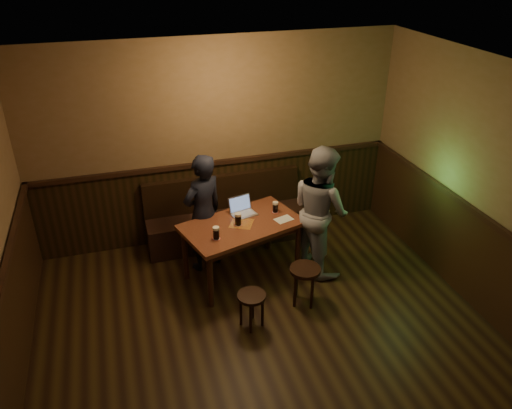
{
  "coord_description": "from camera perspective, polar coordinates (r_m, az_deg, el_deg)",
  "views": [
    {
      "loc": [
        -1.32,
        -3.19,
        3.85
      ],
      "look_at": [
        0.19,
        1.78,
        1.05
      ],
      "focal_mm": 35.0,
      "sensor_mm": 36.0,
      "label": 1
    }
  ],
  "objects": [
    {
      "name": "person_suit",
      "position": [
        6.29,
        -6.03,
        -0.97
      ],
      "size": [
        0.68,
        0.59,
        1.58
      ],
      "primitive_type": "imported",
      "rotation": [
        0.0,
        0.0,
        3.61
      ],
      "color": "black",
      "rests_on": "ground"
    },
    {
      "name": "stool_right",
      "position": [
        5.85,
        5.6,
        -8.04
      ],
      "size": [
        0.46,
        0.46,
        0.49
      ],
      "rotation": [
        0.0,
        0.0,
        0.34
      ],
      "color": "black",
      "rests_on": "ground"
    },
    {
      "name": "person_grey",
      "position": [
        6.27,
        7.35,
        -0.6
      ],
      "size": [
        0.8,
        0.94,
        1.69
      ],
      "primitive_type": "imported",
      "rotation": [
        0.0,
        0.0,
        1.79
      ],
      "color": "gray",
      "rests_on": "ground"
    },
    {
      "name": "menu",
      "position": [
        6.17,
        3.19,
        -1.69
      ],
      "size": [
        0.25,
        0.21,
        0.0
      ],
      "primitive_type": "cube",
      "rotation": [
        0.0,
        0.0,
        0.29
      ],
      "color": "silver",
      "rests_on": "pub_table"
    },
    {
      "name": "pub_table",
      "position": [
        6.13,
        -1.63,
        -2.98
      ],
      "size": [
        1.6,
        1.18,
        0.77
      ],
      "rotation": [
        0.0,
        0.0,
        0.28
      ],
      "color": "#542618",
      "rests_on": "ground"
    },
    {
      "name": "room",
      "position": [
        4.51,
        3.51,
        -7.71
      ],
      "size": [
        5.04,
        6.04,
        2.84
      ],
      "color": "black",
      "rests_on": "ground"
    },
    {
      "name": "pint_mid",
      "position": [
        6.01,
        -2.06,
        -1.69
      ],
      "size": [
        0.1,
        0.1,
        0.16
      ],
      "color": "maroon",
      "rests_on": "pub_table"
    },
    {
      "name": "pint_right",
      "position": [
        6.29,
        2.23,
        -0.3
      ],
      "size": [
        0.09,
        0.09,
        0.14
      ],
      "color": "maroon",
      "rests_on": "pub_table"
    },
    {
      "name": "bench",
      "position": [
        7.04,
        -3.48,
        -1.91
      ],
      "size": [
        2.2,
        0.5,
        0.95
      ],
      "color": "black",
      "rests_on": "ground"
    },
    {
      "name": "stool_left",
      "position": [
        5.54,
        -0.51,
        -10.96
      ],
      "size": [
        0.41,
        0.41,
        0.43
      ],
      "rotation": [
        0.0,
        0.0,
        -0.37
      ],
      "color": "black",
      "rests_on": "ground"
    },
    {
      "name": "laptop",
      "position": [
        6.27,
        -1.6,
        -0.56
      ],
      "size": [
        0.35,
        0.31,
        0.22
      ],
      "rotation": [
        0.0,
        0.0,
        0.25
      ],
      "color": "silver",
      "rests_on": "pub_table"
    },
    {
      "name": "pint_left",
      "position": [
        5.76,
        -4.57,
        -3.25
      ],
      "size": [
        0.1,
        0.1,
        0.16
      ],
      "color": "maroon",
      "rests_on": "pub_table"
    }
  ]
}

